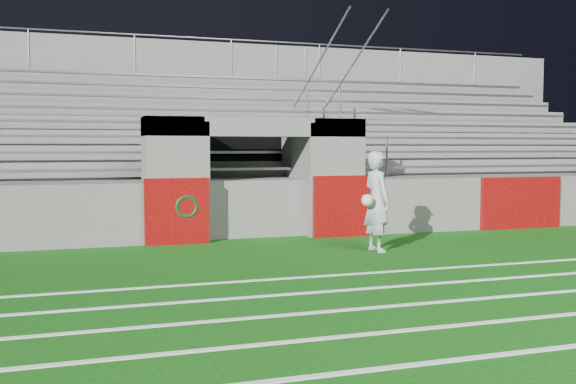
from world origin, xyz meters
name	(u,v)px	position (x,y,z in m)	size (l,w,h in m)	color
ground	(310,264)	(0.00, 0.00, 0.00)	(90.00, 90.00, 0.00)	#0E480C
field_markings	(489,356)	(0.00, -5.00, 0.01)	(28.00, 8.09, 0.01)	white
stadium_structure	(215,164)	(0.00, 7.97, 1.49)	(26.00, 8.48, 5.42)	#5F5D5A
goalkeeper_with_ball	(377,201)	(1.67, 0.90, 0.95)	(0.66, 0.73, 1.90)	#A6ABB0
hose_coil	(187,209)	(-1.60, 2.93, 0.72)	(0.56, 0.15, 0.60)	#0E4611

